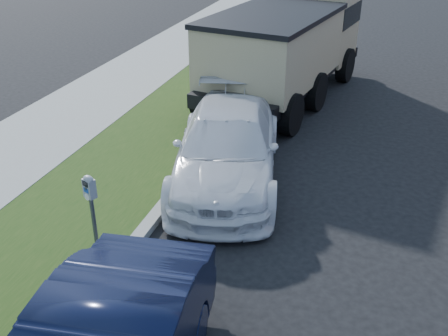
% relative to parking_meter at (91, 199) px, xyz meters
% --- Properties ---
extents(ground, '(120.00, 120.00, 0.00)m').
position_rel_parking_meter_xyz_m(ground, '(3.01, 1.15, -1.25)').
color(ground, black).
rests_on(ground, ground).
extents(streetside, '(6.12, 50.00, 0.15)m').
position_rel_parking_meter_xyz_m(streetside, '(-2.55, 3.15, -1.19)').
color(streetside, gray).
rests_on(streetside, ground).
extents(parking_meter, '(0.25, 0.21, 1.53)m').
position_rel_parking_meter_xyz_m(parking_meter, '(0.00, 0.00, 0.00)').
color(parking_meter, '#3F4247').
rests_on(parking_meter, ground).
extents(white_wagon, '(3.30, 5.75, 1.57)m').
position_rel_parking_meter_xyz_m(white_wagon, '(1.27, 3.61, -0.47)').
color(white_wagon, silver).
rests_on(white_wagon, ground).
extents(dump_truck, '(4.04, 7.73, 2.89)m').
position_rel_parking_meter_xyz_m(dump_truck, '(1.38, 9.55, 0.37)').
color(dump_truck, black).
rests_on(dump_truck, ground).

